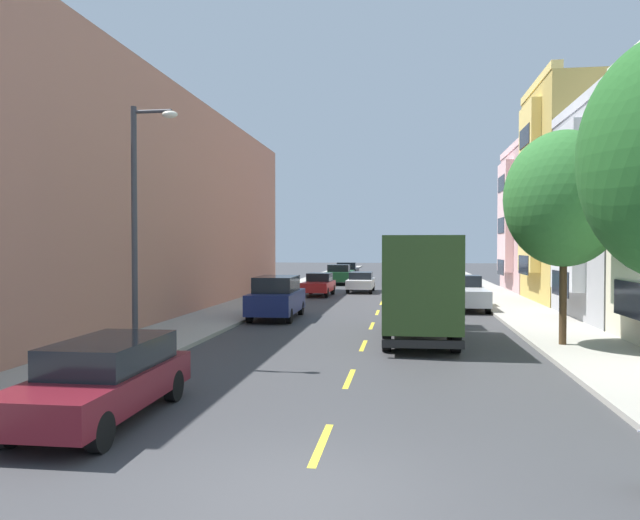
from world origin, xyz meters
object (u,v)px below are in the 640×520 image
at_px(street_lamp, 139,214).
at_px(delivery_box_truck, 418,282).
at_px(parked_sedan_champagne, 436,274).
at_px(parked_pickup_forest, 340,275).
at_px(street_tree_second, 564,199).
at_px(moving_white_sedan, 361,282).
at_px(parked_suv_navy, 277,297).
at_px(parked_hatchback_red, 319,284).
at_px(parked_pickup_black, 347,271).
at_px(parked_suv_teal, 443,276).
at_px(parked_pickup_silver, 465,293).
at_px(parked_wagon_burgundy, 104,378).

height_order(street_lamp, delivery_box_truck, street_lamp).
xyz_separation_m(delivery_box_truck, parked_sedan_champagne, (2.39, 34.80, -1.28)).
distance_m(delivery_box_truck, parked_pickup_forest, 30.59).
bearing_deg(street_tree_second, delivery_box_truck, 163.89).
xyz_separation_m(parked_pickup_forest, moving_white_sedan, (2.43, -8.49, -0.08)).
distance_m(parked_pickup_forest, parked_sedan_champagne, 9.71).
relative_size(street_tree_second, parked_suv_navy, 1.42).
xyz_separation_m(parked_hatchback_red, parked_pickup_black, (0.07, 18.97, 0.07)).
bearing_deg(parked_pickup_black, moving_white_sedan, -80.87).
relative_size(street_tree_second, parked_pickup_black, 1.29).
xyz_separation_m(street_lamp, parked_hatchback_red, (1.60, 23.61, -3.45)).
bearing_deg(parked_pickup_black, delivery_box_truck, -80.64).
bearing_deg(delivery_box_truck, street_lamp, -143.68).
bearing_deg(parked_suv_teal, parked_suv_navy, -112.42).
relative_size(parked_hatchback_red, moving_white_sedan, 0.90).
bearing_deg(parked_pickup_black, street_lamp, -92.25).
bearing_deg(street_tree_second, street_lamp, -160.49).
xyz_separation_m(parked_pickup_black, parked_suv_navy, (-0.16, -31.69, 0.16)).
height_order(street_lamp, parked_pickup_silver, street_lamp).
bearing_deg(moving_white_sedan, parked_sedan_champagne, 65.75).
bearing_deg(parked_wagon_burgundy, delivery_box_truck, 60.70).
relative_size(street_lamp, moving_white_sedan, 1.56).
height_order(parked_pickup_silver, parked_sedan_champagne, parked_pickup_silver).
bearing_deg(parked_suv_navy, parked_hatchback_red, 89.61).
bearing_deg(street_tree_second, parked_suv_navy, 148.99).
distance_m(parked_pickup_forest, parked_pickup_black, 6.91).
xyz_separation_m(street_tree_second, street_lamp, (-12.35, -4.38, -0.62)).
xyz_separation_m(parked_sedan_champagne, parked_pickup_black, (-8.48, 2.08, 0.08)).
relative_size(street_lamp, parked_pickup_black, 1.32).
xyz_separation_m(delivery_box_truck, moving_white_sedan, (-3.61, 21.48, -1.28)).
bearing_deg(street_lamp, moving_white_sedan, 81.32).
height_order(parked_wagon_burgundy, parked_sedan_champagne, parked_wagon_burgundy).
relative_size(street_tree_second, moving_white_sedan, 1.53).
relative_size(parked_pickup_silver, parked_sedan_champagne, 1.17).
relative_size(delivery_box_truck, parked_pickup_forest, 1.55).
bearing_deg(parked_wagon_burgundy, street_lamp, 107.90).
relative_size(parked_sedan_champagne, parked_suv_navy, 0.94).
bearing_deg(street_lamp, parked_suv_teal, 72.26).
relative_size(street_lamp, parked_sedan_champagne, 1.55).
bearing_deg(parked_pickup_forest, moving_white_sedan, -74.04).
distance_m(parked_wagon_burgundy, moving_white_sedan, 32.43).
relative_size(parked_sedan_champagne, moving_white_sedan, 1.01).
bearing_deg(street_lamp, parked_sedan_champagne, 75.93).
relative_size(delivery_box_truck, parked_suv_navy, 1.70).
xyz_separation_m(street_tree_second, parked_wagon_burgundy, (-10.69, -9.53, -4.02)).
bearing_deg(street_lamp, delivery_box_truck, 36.32).
distance_m(street_lamp, moving_white_sedan, 27.71).
height_order(street_tree_second, parked_sedan_champagne, street_tree_second).
relative_size(parked_suv_teal, parked_sedan_champagne, 1.06).
distance_m(street_tree_second, parked_suv_navy, 13.21).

